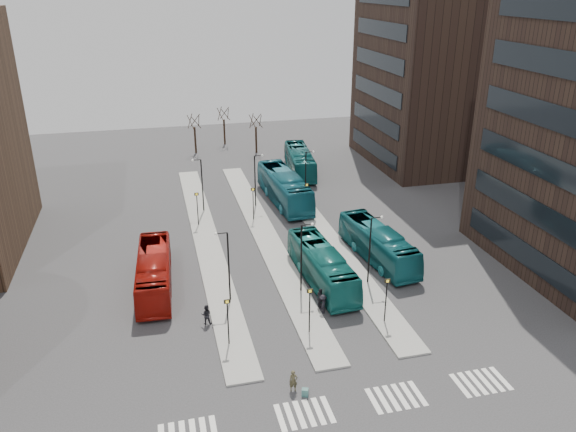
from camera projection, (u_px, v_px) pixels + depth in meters
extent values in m
cube|color=gray|center=(207.00, 240.00, 56.57)|extent=(2.50, 45.00, 0.15)
cube|color=gray|center=(265.00, 234.00, 57.91)|extent=(2.50, 45.00, 0.15)
cube|color=gray|center=(320.00, 229.00, 59.26)|extent=(2.50, 45.00, 0.15)
cube|color=navy|center=(305.00, 392.00, 35.38)|extent=(0.51, 0.47, 0.52)
imported|color=#9A130B|center=(154.00, 272.00, 47.32)|extent=(3.23, 11.48, 3.17)
imported|color=#13615D|center=(322.00, 266.00, 48.29)|extent=(3.33, 11.62, 3.20)
imported|color=#165E6E|center=(284.00, 187.00, 65.87)|extent=(3.90, 13.43, 3.69)
imported|color=#135B62|center=(378.00, 244.00, 52.30)|extent=(3.97, 11.76, 3.21)
imported|color=#12585A|center=(300.00, 161.00, 76.09)|extent=(4.28, 12.32, 3.36)
imported|color=#443F29|center=(293.00, 381.00, 35.63)|extent=(0.58, 0.40, 1.51)
imported|color=black|center=(206.00, 315.00, 42.63)|extent=(0.90, 0.77, 1.62)
imported|color=black|center=(320.00, 299.00, 44.57)|extent=(0.53, 1.10, 1.82)
imported|color=black|center=(323.00, 304.00, 44.06)|extent=(1.06, 1.19, 1.60)
cube|color=silver|center=(204.00, 432.00, 32.64)|extent=(0.35, 2.40, 0.01)
cube|color=silver|center=(214.00, 430.00, 32.77)|extent=(0.35, 2.40, 0.01)
cube|color=silver|center=(280.00, 418.00, 33.67)|extent=(0.35, 2.40, 0.01)
cube|color=silver|center=(290.00, 416.00, 33.80)|extent=(0.35, 2.40, 0.01)
cube|color=silver|center=(300.00, 414.00, 33.93)|extent=(0.35, 2.40, 0.01)
cube|color=silver|center=(309.00, 413.00, 34.07)|extent=(0.35, 2.40, 0.01)
cube|color=silver|center=(319.00, 411.00, 34.20)|extent=(0.35, 2.40, 0.01)
cube|color=silver|center=(328.00, 409.00, 34.34)|extent=(0.35, 2.40, 0.01)
cube|color=silver|center=(374.00, 401.00, 35.01)|extent=(0.35, 2.40, 0.01)
cube|color=silver|center=(383.00, 399.00, 35.14)|extent=(0.35, 2.40, 0.01)
cube|color=silver|center=(392.00, 398.00, 35.28)|extent=(0.35, 2.40, 0.01)
cube|color=silver|center=(400.00, 396.00, 35.41)|extent=(0.35, 2.40, 0.01)
cube|color=silver|center=(409.00, 395.00, 35.55)|extent=(0.35, 2.40, 0.01)
cube|color=silver|center=(418.00, 393.00, 35.68)|extent=(0.35, 2.40, 0.01)
cube|color=silver|center=(460.00, 386.00, 36.35)|extent=(0.35, 2.40, 0.01)
cube|color=silver|center=(469.00, 384.00, 36.49)|extent=(0.35, 2.40, 0.01)
cube|color=silver|center=(477.00, 383.00, 36.62)|extent=(0.35, 2.40, 0.01)
cube|color=silver|center=(485.00, 381.00, 36.76)|extent=(0.35, 2.40, 0.01)
cube|color=silver|center=(493.00, 380.00, 36.89)|extent=(0.35, 2.40, 0.01)
cube|color=silver|center=(501.00, 378.00, 37.02)|extent=(0.35, 2.40, 0.01)
cube|color=black|center=(521.00, 251.00, 48.91)|extent=(0.12, 16.00, 2.00)
cube|color=black|center=(528.00, 208.00, 47.37)|extent=(0.12, 16.00, 2.00)
cube|color=black|center=(537.00, 163.00, 45.82)|extent=(0.12, 16.00, 2.00)
cube|color=black|center=(545.00, 114.00, 44.28)|extent=(0.12, 16.00, 2.00)
cube|color=black|center=(554.00, 62.00, 42.73)|extent=(0.12, 16.00, 2.00)
cube|color=black|center=(564.00, 7.00, 41.19)|extent=(0.12, 16.00, 2.00)
cube|color=black|center=(447.00, 54.00, 76.76)|extent=(20.00, 20.00, 30.00)
cube|color=black|center=(373.00, 148.00, 79.34)|extent=(0.12, 16.00, 2.00)
cube|color=black|center=(375.00, 120.00, 77.79)|extent=(0.12, 16.00, 2.00)
cube|color=black|center=(377.00, 91.00, 76.25)|extent=(0.12, 16.00, 2.00)
cube|color=black|center=(379.00, 60.00, 74.70)|extent=(0.12, 16.00, 2.00)
cube|color=black|center=(380.00, 29.00, 73.16)|extent=(0.12, 16.00, 2.00)
cylinder|color=black|center=(228.00, 323.00, 39.67)|extent=(0.10, 0.10, 3.50)
cube|color=black|center=(227.00, 301.00, 38.99)|extent=(0.45, 0.10, 0.30)
cube|color=yellow|center=(227.00, 302.00, 38.94)|extent=(0.20, 0.02, 0.20)
cylinder|color=black|center=(198.00, 210.00, 59.35)|extent=(0.10, 0.10, 3.50)
cube|color=black|center=(197.00, 194.00, 58.68)|extent=(0.45, 0.10, 0.30)
cube|color=yellow|center=(197.00, 194.00, 58.62)|extent=(0.20, 0.02, 0.20)
cylinder|color=black|center=(310.00, 312.00, 41.01)|extent=(0.10, 0.10, 3.50)
cube|color=black|center=(310.00, 291.00, 40.33)|extent=(0.45, 0.10, 0.30)
cube|color=yellow|center=(310.00, 291.00, 40.28)|extent=(0.20, 0.02, 0.20)
cylinder|color=black|center=(253.00, 205.00, 60.70)|extent=(0.10, 0.10, 3.50)
cube|color=black|center=(253.00, 189.00, 60.02)|extent=(0.45, 0.10, 0.30)
cube|color=yellow|center=(253.00, 190.00, 59.97)|extent=(0.20, 0.02, 0.20)
cylinder|color=black|center=(386.00, 301.00, 42.35)|extent=(0.10, 0.10, 3.50)
cube|color=black|center=(387.00, 281.00, 41.68)|extent=(0.45, 0.10, 0.30)
cube|color=yellow|center=(388.00, 281.00, 41.62)|extent=(0.20, 0.02, 0.20)
cylinder|color=black|center=(307.00, 200.00, 62.04)|extent=(0.10, 0.10, 3.50)
cube|color=black|center=(307.00, 185.00, 61.36)|extent=(0.45, 0.10, 0.30)
cube|color=yellow|center=(307.00, 185.00, 61.31)|extent=(0.20, 0.02, 0.20)
cylinder|color=black|center=(229.00, 267.00, 44.78)|extent=(0.14, 0.14, 6.00)
cylinder|color=black|center=(221.00, 233.00, 43.52)|extent=(0.90, 0.08, 0.08)
sphere|color=silver|center=(216.00, 234.00, 43.42)|extent=(0.24, 0.24, 0.24)
cylinder|color=black|center=(202.00, 185.00, 62.67)|extent=(0.14, 0.14, 6.00)
cylinder|color=black|center=(197.00, 160.00, 61.41)|extent=(0.90, 0.08, 0.08)
sphere|color=silver|center=(192.00, 160.00, 61.31)|extent=(0.24, 0.24, 0.24)
cylinder|color=black|center=(301.00, 259.00, 46.12)|extent=(0.14, 0.14, 6.00)
cylinder|color=black|center=(307.00, 225.00, 45.06)|extent=(0.90, 0.08, 0.08)
sphere|color=silver|center=(312.00, 224.00, 45.16)|extent=(0.24, 0.24, 0.24)
cylinder|color=black|center=(255.00, 181.00, 64.02)|extent=(0.14, 0.14, 6.00)
cylinder|color=black|center=(258.00, 156.00, 62.96)|extent=(0.90, 0.08, 0.08)
sphere|color=silver|center=(262.00, 155.00, 63.06)|extent=(0.24, 0.24, 0.24)
cylinder|color=black|center=(370.00, 251.00, 47.46)|extent=(0.14, 0.14, 6.00)
cylinder|color=black|center=(377.00, 218.00, 46.41)|extent=(0.90, 0.08, 0.08)
sphere|color=silver|center=(382.00, 217.00, 46.51)|extent=(0.24, 0.24, 0.24)
cylinder|color=black|center=(306.00, 177.00, 65.36)|extent=(0.14, 0.14, 6.00)
cylinder|color=black|center=(310.00, 152.00, 64.30)|extent=(0.90, 0.08, 0.08)
sphere|color=silver|center=(313.00, 152.00, 64.40)|extent=(0.24, 0.24, 0.24)
cylinder|color=black|center=(195.00, 140.00, 84.91)|extent=(0.30, 0.30, 4.00)
cylinder|color=black|center=(199.00, 121.00, 83.94)|extent=(0.10, 1.56, 1.95)
cylinder|color=black|center=(195.00, 120.00, 84.43)|extent=(1.48, 0.59, 1.97)
cylinder|color=black|center=(190.00, 121.00, 84.03)|extent=(0.90, 1.31, 1.99)
cylinder|color=black|center=(190.00, 122.00, 83.29)|extent=(0.89, 1.31, 1.99)
cylinder|color=black|center=(196.00, 122.00, 83.24)|extent=(1.48, 0.58, 1.97)
cylinder|color=black|center=(224.00, 132.00, 89.60)|extent=(0.30, 0.30, 4.00)
cylinder|color=black|center=(228.00, 114.00, 88.64)|extent=(0.10, 1.56, 1.95)
cylinder|color=black|center=(224.00, 113.00, 89.13)|extent=(1.48, 0.59, 1.97)
cylinder|color=black|center=(220.00, 114.00, 88.73)|extent=(0.90, 1.31, 1.99)
cylinder|color=black|center=(220.00, 115.00, 87.99)|extent=(0.89, 1.31, 1.99)
cylinder|color=black|center=(226.00, 115.00, 87.94)|extent=(1.48, 0.58, 1.97)
cylinder|color=black|center=(256.00, 140.00, 85.13)|extent=(0.30, 0.30, 4.00)
cylinder|color=black|center=(260.00, 121.00, 84.17)|extent=(0.10, 1.56, 1.95)
cylinder|color=black|center=(256.00, 120.00, 84.66)|extent=(1.48, 0.59, 1.97)
cylinder|color=black|center=(252.00, 121.00, 84.25)|extent=(0.90, 1.31, 1.99)
cylinder|color=black|center=(253.00, 122.00, 83.52)|extent=(0.89, 1.31, 1.99)
cylinder|color=black|center=(258.00, 122.00, 83.46)|extent=(1.48, 0.58, 1.97)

